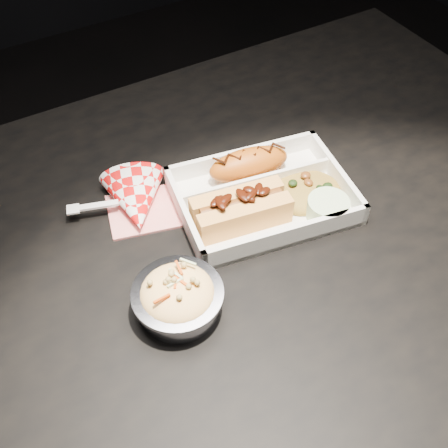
{
  "coord_description": "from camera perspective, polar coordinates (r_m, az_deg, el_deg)",
  "views": [
    {
      "loc": [
        -0.28,
        -0.46,
        1.36
      ],
      "look_at": [
        -0.04,
        -0.04,
        0.81
      ],
      "focal_mm": 45.0,
      "sensor_mm": 36.0,
      "label": 1
    }
  ],
  "objects": [
    {
      "name": "fried_pastry",
      "position": [
        0.86,
        2.53,
        6.1
      ],
      "size": [
        0.13,
        0.07,
        0.05
      ],
      "primitive_type": "ellipsoid",
      "rotation": [
        0.0,
        0.0,
        -0.17
      ],
      "color": "#B95612",
      "rests_on": "food_tray"
    },
    {
      "name": "foil_coleslaw_cup",
      "position": [
        0.7,
        -4.72,
        -7.35
      ],
      "size": [
        0.12,
        0.12,
        0.06
      ],
      "color": "silver",
      "rests_on": "dining_table"
    },
    {
      "name": "cupcake_liner",
      "position": [
        0.82,
        10.49,
        1.55
      ],
      "size": [
        0.06,
        0.06,
        0.03
      ],
      "primitive_type": "cylinder",
      "color": "beige",
      "rests_on": "food_tray"
    },
    {
      "name": "food_tray",
      "position": [
        0.84,
        3.9,
        2.6
      ],
      "size": [
        0.28,
        0.22,
        0.04
      ],
      "rotation": [
        0.0,
        0.0,
        -0.17
      ],
      "color": "silver",
      "rests_on": "dining_table"
    },
    {
      "name": "floor",
      "position": [
        1.48,
        0.54,
        -20.48
      ],
      "size": [
        4.0,
        4.0,
        0.05
      ],
      "primitive_type": "cube",
      "color": "black",
      "rests_on": "ground"
    },
    {
      "name": "napkin_fork",
      "position": [
        0.83,
        -8.91,
        2.26
      ],
      "size": [
        0.17,
        0.14,
        0.1
      ],
      "rotation": [
        0.0,
        0.0,
        -0.31
      ],
      "color": "red",
      "rests_on": "dining_table"
    },
    {
      "name": "fried_rice_mound",
      "position": [
        0.84,
        8.34,
        3.77
      ],
      "size": [
        0.12,
        0.11,
        0.03
      ],
      "primitive_type": "ellipsoid",
      "rotation": [
        0.0,
        0.0,
        -0.17
      ],
      "color": "#A68030",
      "rests_on": "food_tray"
    },
    {
      "name": "dining_table",
      "position": [
        0.88,
        0.85,
        -4.13
      ],
      "size": [
        1.2,
        0.8,
        0.75
      ],
      "color": "black",
      "rests_on": "ground"
    },
    {
      "name": "hotdog",
      "position": [
        0.79,
        1.73,
        1.65
      ],
      "size": [
        0.14,
        0.08,
        0.06
      ],
      "rotation": [
        0.0,
        0.0,
        -0.16
      ],
      "color": "#E8A14F",
      "rests_on": "food_tray"
    }
  ]
}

